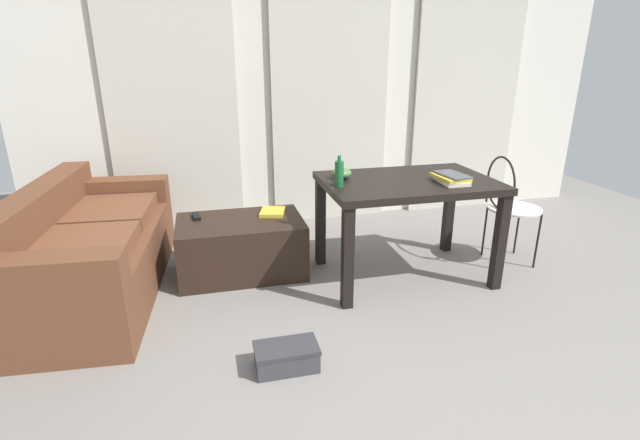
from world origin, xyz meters
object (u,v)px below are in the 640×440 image
at_px(craft_table, 407,194).
at_px(tv_remote_primary, 196,217).
at_px(shoebox, 286,357).
at_px(wire_chair, 507,199).
at_px(coffee_table, 241,246).
at_px(bowl, 342,173).
at_px(couch, 87,252).
at_px(bottle_near, 339,173).
at_px(magazine, 273,212).
at_px(book_stack, 451,178).

height_order(craft_table, tv_remote_primary, craft_table).
bearing_deg(shoebox, wire_chair, 25.75).
relative_size(craft_table, wire_chair, 1.39).
xyz_separation_m(coffee_table, tv_remote_primary, (-0.31, 0.13, 0.22)).
distance_m(wire_chair, bowl, 1.34).
relative_size(couch, bottle_near, 8.86).
distance_m(bowl, magazine, 0.65).
height_order(coffee_table, wire_chair, wire_chair).
height_order(bowl, book_stack, bowl).
distance_m(magazine, shoebox, 1.39).
xyz_separation_m(book_stack, tv_remote_primary, (-1.74, 0.62, -0.34)).
xyz_separation_m(bowl, shoebox, (-0.60, -1.03, -0.72)).
relative_size(bottle_near, bowl, 1.49).
distance_m(bottle_near, book_stack, 0.79).
xyz_separation_m(couch, tv_remote_primary, (0.73, 0.20, 0.13)).
bearing_deg(book_stack, couch, 170.31).
relative_size(wire_chair, bowl, 6.15).
bearing_deg(shoebox, book_stack, 29.64).
xyz_separation_m(couch, magazine, (1.31, 0.17, 0.13)).
xyz_separation_m(bottle_near, shoebox, (-0.52, -0.84, -0.77)).
xyz_separation_m(bowl, magazine, (-0.46, 0.31, -0.35)).
bearing_deg(book_stack, coffee_table, 160.80).
height_order(wire_chair, bowl, wire_chair).
relative_size(craft_table, shoebox, 3.58).
relative_size(coffee_table, magazine, 4.21).
xyz_separation_m(craft_table, bottle_near, (-0.53, -0.06, 0.20)).
bearing_deg(bottle_near, book_stack, -6.92).
bearing_deg(couch, tv_remote_primary, 15.43).
relative_size(coffee_table, book_stack, 3.36).
bearing_deg(bowl, craft_table, -16.72).
distance_m(coffee_table, magazine, 0.36).
bearing_deg(shoebox, coffee_table, 95.60).
bearing_deg(couch, bowl, -4.37).
distance_m(couch, shoebox, 1.67).
bearing_deg(couch, craft_table, -6.96).
relative_size(coffee_table, shoebox, 2.75).
bearing_deg(craft_table, bottle_near, -173.94).
relative_size(bowl, shoebox, 0.42).
height_order(coffee_table, craft_table, craft_table).
relative_size(coffee_table, bowl, 6.58).
bearing_deg(tv_remote_primary, book_stack, -27.93).
bearing_deg(coffee_table, wire_chair, -8.93).
bearing_deg(bowl, coffee_table, 163.80).
relative_size(magazine, shoebox, 0.65).
distance_m(coffee_table, craft_table, 1.30).
xyz_separation_m(craft_table, shoebox, (-1.05, -0.89, -0.57)).
distance_m(couch, bowl, 1.84).
relative_size(couch, craft_table, 1.54).
distance_m(coffee_table, bowl, 0.95).
height_order(coffee_table, book_stack, book_stack).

